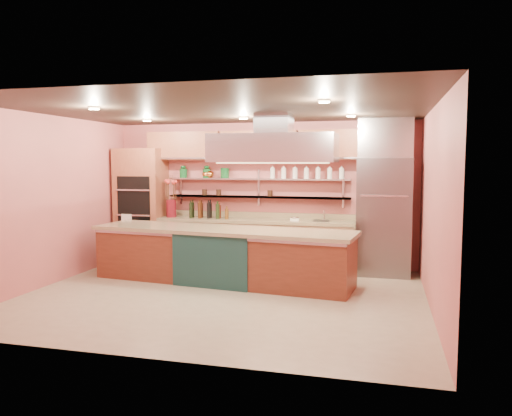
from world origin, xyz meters
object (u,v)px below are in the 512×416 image
(copper_kettle, at_px, (209,174))
(island, at_px, (222,255))
(green_canister, at_px, (225,173))
(refrigerator, at_px, (384,217))
(kitchen_scale, at_px, (295,218))
(flower_vase, at_px, (171,208))

(copper_kettle, bearing_deg, island, -63.52)
(copper_kettle, xyz_separation_m, green_canister, (0.33, 0.00, 0.02))
(refrigerator, height_order, copper_kettle, refrigerator)
(island, distance_m, kitchen_scale, 1.73)
(copper_kettle, bearing_deg, kitchen_scale, -7.05)
(refrigerator, relative_size, island, 0.48)
(flower_vase, bearing_deg, copper_kettle, 16.76)
(refrigerator, distance_m, green_canister, 3.17)
(refrigerator, relative_size, kitchen_scale, 13.01)
(flower_vase, relative_size, kitchen_scale, 2.18)
(kitchen_scale, xyz_separation_m, copper_kettle, (-1.78, 0.22, 0.81))
(refrigerator, height_order, island, refrigerator)
(flower_vase, xyz_separation_m, kitchen_scale, (2.51, 0.00, -0.13))
(island, relative_size, green_canister, 22.34)
(island, distance_m, flower_vase, 2.08)
(island, height_order, kitchen_scale, kitchen_scale)
(island, bearing_deg, green_canister, 112.08)
(refrigerator, bearing_deg, flower_vase, 179.86)
(kitchen_scale, bearing_deg, green_canister, -178.03)
(flower_vase, distance_m, green_canister, 1.29)
(refrigerator, bearing_deg, copper_kettle, 176.13)
(copper_kettle, distance_m, green_canister, 0.33)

